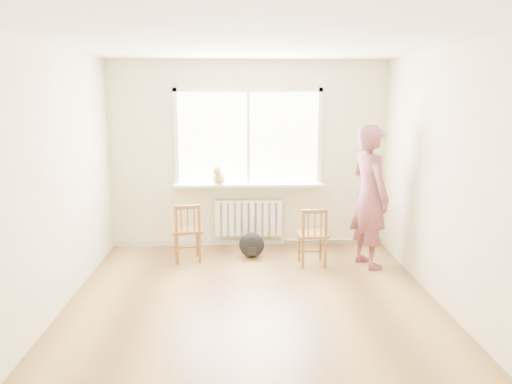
{
  "coord_description": "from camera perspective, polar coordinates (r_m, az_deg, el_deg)",
  "views": [
    {
      "loc": [
        -0.16,
        -4.95,
        2.19
      ],
      "look_at": [
        0.07,
        1.2,
        1.0
      ],
      "focal_mm": 35.0,
      "sensor_mm": 36.0,
      "label": 1
    }
  ],
  "objects": [
    {
      "name": "floor",
      "position": [
        5.42,
        -0.29,
        -12.94
      ],
      "size": [
        4.5,
        4.5,
        0.0
      ],
      "primitive_type": "plane",
      "color": "#A77C44",
      "rests_on": "ground"
    },
    {
      "name": "windowsill",
      "position": [
        7.21,
        -0.86,
        0.83
      ],
      "size": [
        2.15,
        0.22,
        0.04
      ],
      "primitive_type": "cube",
      "color": "white",
      "rests_on": "back_wall"
    },
    {
      "name": "window",
      "position": [
        7.2,
        -0.89,
        6.69
      ],
      "size": [
        2.12,
        0.05,
        1.42
      ],
      "color": "white",
      "rests_on": "back_wall"
    },
    {
      "name": "ceiling",
      "position": [
        4.98,
        -0.32,
        16.78
      ],
      "size": [
        4.5,
        4.5,
        0.0
      ],
      "primitive_type": "plane",
      "rotation": [
        3.14,
        0.0,
        0.0
      ],
      "color": "white",
      "rests_on": "back_wall"
    },
    {
      "name": "baseboard",
      "position": [
        7.5,
        -0.86,
        -5.75
      ],
      "size": [
        4.0,
        0.03,
        0.08
      ],
      "primitive_type": "cube",
      "color": "beige",
      "rests_on": "ground"
    },
    {
      "name": "cat",
      "position": [
        7.1,
        -4.26,
        1.82
      ],
      "size": [
        0.24,
        0.46,
        0.31
      ],
      "rotation": [
        0.0,
        0.0,
        -0.14
      ],
      "color": "beige",
      "rests_on": "windowsill"
    },
    {
      "name": "heating_pipe",
      "position": [
        7.58,
        8.68,
        -5.39
      ],
      "size": [
        1.4,
        0.04,
        0.04
      ],
      "primitive_type": "cylinder",
      "rotation": [
        0.0,
        1.57,
        0.0
      ],
      "color": "silver",
      "rests_on": "back_wall"
    },
    {
      "name": "chair_left",
      "position": [
        6.74,
        -7.85,
        -4.59
      ],
      "size": [
        0.45,
        0.44,
        0.8
      ],
      "rotation": [
        0.0,
        0.0,
        3.32
      ],
      "color": "brown",
      "rests_on": "floor"
    },
    {
      "name": "back_wall",
      "position": [
        7.25,
        -0.89,
        4.25
      ],
      "size": [
        4.0,
        0.01,
        2.7
      ],
      "primitive_type": "cube",
      "color": "beige",
      "rests_on": "ground"
    },
    {
      "name": "radiator",
      "position": [
        7.33,
        -0.85,
        -2.93
      ],
      "size": [
        1.0,
        0.12,
        0.55
      ],
      "color": "white",
      "rests_on": "back_wall"
    },
    {
      "name": "chair_right",
      "position": [
        6.56,
        6.51,
        -5.08
      ],
      "size": [
        0.4,
        0.38,
        0.78
      ],
      "rotation": [
        0.0,
        0.0,
        3.19
      ],
      "color": "brown",
      "rests_on": "floor"
    },
    {
      "name": "backpack",
      "position": [
        6.9,
        -0.5,
        -6.08
      ],
      "size": [
        0.41,
        0.35,
        0.35
      ],
      "primitive_type": "ellipsoid",
      "rotation": [
        0.0,
        0.0,
        0.31
      ],
      "color": "black",
      "rests_on": "floor"
    },
    {
      "name": "person",
      "position": [
        6.56,
        12.87,
        -0.52
      ],
      "size": [
        0.64,
        0.78,
        1.84
      ],
      "primitive_type": "imported",
      "rotation": [
        0.0,
        0.0,
        1.9
      ],
      "color": "#C3416B",
      "rests_on": "floor"
    }
  ]
}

